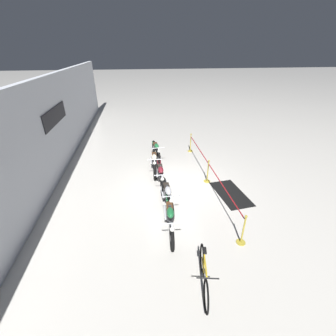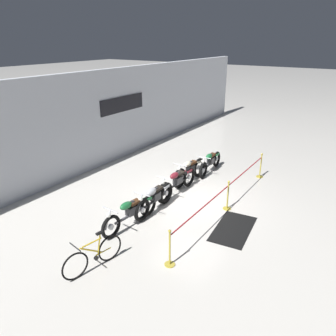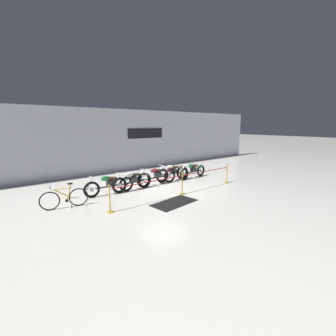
{
  "view_description": "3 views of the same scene",
  "coord_description": "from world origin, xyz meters",
  "px_view_note": "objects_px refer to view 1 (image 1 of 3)",
  "views": [
    {
      "loc": [
        -8.08,
        1.38,
        5.2
      ],
      "look_at": [
        0.17,
        0.25,
        0.73
      ],
      "focal_mm": 24.0,
      "sensor_mm": 36.0,
      "label": 1
    },
    {
      "loc": [
        -9.29,
        -5.26,
        5.45
      ],
      "look_at": [
        0.01,
        0.93,
        0.99
      ],
      "focal_mm": 35.0,
      "sensor_mm": 36.0,
      "label": 2
    },
    {
      "loc": [
        -6.71,
        -8.91,
        3.18
      ],
      "look_at": [
        0.75,
        0.47,
        0.86
      ],
      "focal_mm": 24.0,
      "sensor_mm": 36.0,
      "label": 3
    }
  ],
  "objects_px": {
    "floor_banner": "(231,194)",
    "stanchion_mid_right": "(190,145)",
    "motorcycle_cream_3": "(154,162)",
    "stanchion_far_left": "(219,185)",
    "motorcycle_green_0": "(170,217)",
    "stanchion_mid_left": "(208,174)",
    "motorcycle_silver_1": "(167,196)",
    "motorcycle_maroon_2": "(160,175)",
    "bicycle": "(204,275)",
    "motorcycle_green_4": "(156,150)"
  },
  "relations": [
    {
      "from": "motorcycle_maroon_2",
      "to": "stanchion_mid_right",
      "type": "height_order",
      "value": "stanchion_mid_right"
    },
    {
      "from": "motorcycle_silver_1",
      "to": "motorcycle_cream_3",
      "type": "xyz_separation_m",
      "value": [
        2.74,
        0.25,
        0.01
      ]
    },
    {
      "from": "motorcycle_maroon_2",
      "to": "floor_banner",
      "type": "xyz_separation_m",
      "value": [
        -1.08,
        -2.74,
        -0.48
      ]
    },
    {
      "from": "motorcycle_silver_1",
      "to": "motorcycle_maroon_2",
      "type": "height_order",
      "value": "motorcycle_maroon_2"
    },
    {
      "from": "motorcycle_green_4",
      "to": "stanchion_mid_right",
      "type": "xyz_separation_m",
      "value": [
        0.67,
        -2.0,
        -0.1
      ]
    },
    {
      "from": "bicycle",
      "to": "floor_banner",
      "type": "height_order",
      "value": "bicycle"
    },
    {
      "from": "stanchion_mid_left",
      "to": "stanchion_mid_right",
      "type": "distance_m",
      "value": 3.32
    },
    {
      "from": "bicycle",
      "to": "stanchion_mid_left",
      "type": "distance_m",
      "value": 4.97
    },
    {
      "from": "motorcycle_green_0",
      "to": "bicycle",
      "type": "distance_m",
      "value": 2.14
    },
    {
      "from": "motorcycle_green_0",
      "to": "stanchion_mid_left",
      "type": "height_order",
      "value": "stanchion_mid_left"
    },
    {
      "from": "motorcycle_green_0",
      "to": "stanchion_mid_right",
      "type": "bearing_deg",
      "value": -18.8
    },
    {
      "from": "stanchion_mid_right",
      "to": "floor_banner",
      "type": "relative_size",
      "value": 0.53
    },
    {
      "from": "motorcycle_silver_1",
      "to": "bicycle",
      "type": "bearing_deg",
      "value": -172.0
    },
    {
      "from": "stanchion_far_left",
      "to": "bicycle",
      "type": "bearing_deg",
      "value": 155.93
    },
    {
      "from": "motorcycle_green_4",
      "to": "stanchion_mid_right",
      "type": "distance_m",
      "value": 2.11
    },
    {
      "from": "motorcycle_cream_3",
      "to": "bicycle",
      "type": "bearing_deg",
      "value": -173.31
    },
    {
      "from": "motorcycle_green_0",
      "to": "stanchion_far_left",
      "type": "distance_m",
      "value": 2.43
    },
    {
      "from": "motorcycle_silver_1",
      "to": "motorcycle_cream_3",
      "type": "bearing_deg",
      "value": 5.13
    },
    {
      "from": "motorcycle_silver_1",
      "to": "stanchion_far_left",
      "type": "xyz_separation_m",
      "value": [
        0.14,
        -1.96,
        0.22
      ]
    },
    {
      "from": "bicycle",
      "to": "stanchion_mid_right",
      "type": "relative_size",
      "value": 1.63
    },
    {
      "from": "motorcycle_silver_1",
      "to": "motorcycle_maroon_2",
      "type": "bearing_deg",
      "value": 3.27
    },
    {
      "from": "stanchion_far_left",
      "to": "stanchion_mid_left",
      "type": "height_order",
      "value": "same"
    },
    {
      "from": "motorcycle_maroon_2",
      "to": "motorcycle_silver_1",
      "type": "bearing_deg",
      "value": -176.73
    },
    {
      "from": "motorcycle_green_0",
      "to": "motorcycle_maroon_2",
      "type": "bearing_deg",
      "value": 0.27
    },
    {
      "from": "motorcycle_cream_3",
      "to": "stanchion_far_left",
      "type": "xyz_separation_m",
      "value": [
        -2.6,
        -2.21,
        0.21
      ]
    },
    {
      "from": "motorcycle_silver_1",
      "to": "stanchion_mid_right",
      "type": "distance_m",
      "value": 5.21
    },
    {
      "from": "motorcycle_cream_3",
      "to": "floor_banner",
      "type": "bearing_deg",
      "value": -128.31
    },
    {
      "from": "motorcycle_green_0",
      "to": "motorcycle_cream_3",
      "type": "xyz_separation_m",
      "value": [
        3.9,
        0.17,
        0.01
      ]
    },
    {
      "from": "motorcycle_maroon_2",
      "to": "floor_banner",
      "type": "relative_size",
      "value": 1.25
    },
    {
      "from": "floor_banner",
      "to": "stanchion_mid_right",
      "type": "bearing_deg",
      "value": 2.13
    },
    {
      "from": "floor_banner",
      "to": "stanchion_mid_left",
      "type": "bearing_deg",
      "value": 26.4
    },
    {
      "from": "stanchion_far_left",
      "to": "motorcycle_green_0",
      "type": "bearing_deg",
      "value": 122.51
    },
    {
      "from": "stanchion_far_left",
      "to": "motorcycle_silver_1",
      "type": "bearing_deg",
      "value": 94.05
    },
    {
      "from": "motorcycle_green_4",
      "to": "stanchion_far_left",
      "type": "distance_m",
      "value": 4.49
    },
    {
      "from": "motorcycle_green_4",
      "to": "stanchion_mid_right",
      "type": "bearing_deg",
      "value": -71.45
    },
    {
      "from": "motorcycle_cream_3",
      "to": "stanchion_mid_right",
      "type": "xyz_separation_m",
      "value": [
        2.08,
        -2.21,
        -0.13
      ]
    },
    {
      "from": "motorcycle_silver_1",
      "to": "stanchion_mid_left",
      "type": "bearing_deg",
      "value": -52.55
    },
    {
      "from": "bicycle",
      "to": "stanchion_mid_left",
      "type": "relative_size",
      "value": 1.63
    },
    {
      "from": "motorcycle_cream_3",
      "to": "bicycle",
      "type": "distance_m",
      "value": 6.02
    },
    {
      "from": "stanchion_far_left",
      "to": "stanchion_mid_right",
      "type": "xyz_separation_m",
      "value": [
        4.69,
        0.0,
        -0.33
      ]
    },
    {
      "from": "motorcycle_green_4",
      "to": "stanchion_mid_left",
      "type": "height_order",
      "value": "stanchion_mid_left"
    },
    {
      "from": "stanchion_mid_right",
      "to": "bicycle",
      "type": "bearing_deg",
      "value": 169.41
    },
    {
      "from": "motorcycle_cream_3",
      "to": "motorcycle_silver_1",
      "type": "bearing_deg",
      "value": -174.87
    },
    {
      "from": "motorcycle_maroon_2",
      "to": "motorcycle_green_4",
      "type": "distance_m",
      "value": 2.62
    },
    {
      "from": "motorcycle_cream_3",
      "to": "bicycle",
      "type": "height_order",
      "value": "motorcycle_cream_3"
    },
    {
      "from": "stanchion_mid_left",
      "to": "floor_banner",
      "type": "bearing_deg",
      "value": -146.8
    },
    {
      "from": "motorcycle_maroon_2",
      "to": "motorcycle_cream_3",
      "type": "relative_size",
      "value": 1.11
    },
    {
      "from": "motorcycle_green_0",
      "to": "motorcycle_cream_3",
      "type": "distance_m",
      "value": 3.9
    },
    {
      "from": "motorcycle_green_0",
      "to": "floor_banner",
      "type": "bearing_deg",
      "value": -59.36
    },
    {
      "from": "bicycle",
      "to": "stanchion_mid_right",
      "type": "bearing_deg",
      "value": -10.59
    }
  ]
}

